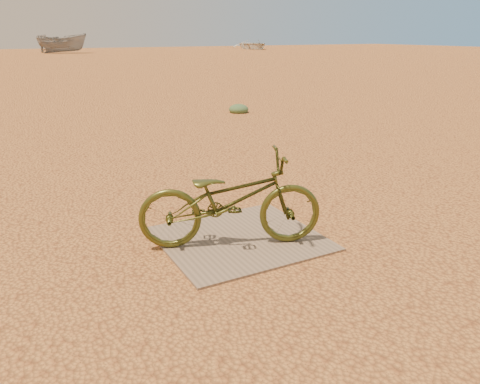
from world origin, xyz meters
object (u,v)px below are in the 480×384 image
plywood_board (240,239)px  bicycle (230,200)px  boat_far_right (253,44)px  boat_mid_right (62,43)px

plywood_board → bicycle: size_ratio=0.89×
plywood_board → boat_far_right: 53.47m
bicycle → boat_far_right: 53.60m
bicycle → boat_mid_right: size_ratio=0.35×
plywood_board → bicycle: (-0.14, -0.08, 0.44)m
plywood_board → boat_mid_right: size_ratio=0.31×
plywood_board → boat_far_right: size_ratio=0.28×
boat_far_right → plywood_board: bearing=-114.0°
boat_mid_right → plywood_board: bearing=-163.9°
bicycle → plywood_board: bearing=-39.4°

